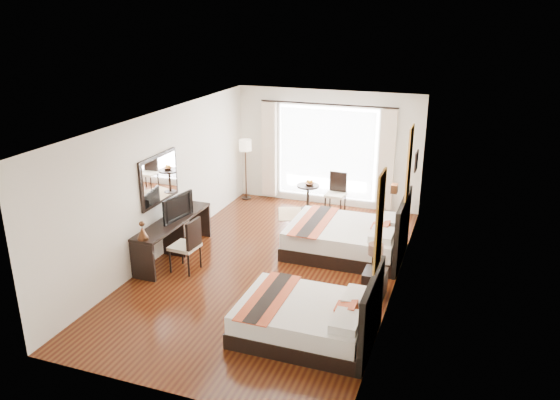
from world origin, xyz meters
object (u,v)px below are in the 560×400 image
(nightstand, at_px, (374,283))
(television, at_px, (175,207))
(bed_near, at_px, (310,318))
(vase, at_px, (376,268))
(window_chair, at_px, (336,201))
(console_desk, at_px, (174,238))
(fruit_bowl, at_px, (310,184))
(desk_chair, at_px, (186,255))
(bed_far, at_px, (349,238))
(floor_lamp, at_px, (245,149))
(side_table, at_px, (308,197))
(table_lamp, at_px, (376,251))

(nightstand, height_order, television, television)
(bed_near, xyz_separation_m, vase, (0.71, 1.39, 0.28))
(window_chair, bearing_deg, television, -32.51)
(console_desk, height_order, fruit_bowl, console_desk)
(nightstand, height_order, desk_chair, desk_chair)
(bed_far, relative_size, window_chair, 2.35)
(desk_chair, bearing_deg, console_desk, -37.68)
(window_chair, bearing_deg, bed_far, 23.56)
(bed_far, distance_m, vase, 1.85)
(desk_chair, relative_size, floor_lamp, 0.67)
(bed_near, xyz_separation_m, floor_lamp, (-3.31, 5.33, 1.00))
(side_table, bearing_deg, bed_near, -72.57)
(bed_near, xyz_separation_m, side_table, (-1.61, 5.12, 0.02))
(bed_near, bearing_deg, desk_chair, 155.21)
(bed_far, xyz_separation_m, side_table, (-1.49, 2.10, -0.02))
(vase, distance_m, desk_chair, 3.48)
(table_lamp, relative_size, vase, 2.81)
(table_lamp, relative_size, window_chair, 0.41)
(side_table, bearing_deg, floor_lamp, 172.79)
(bed_far, height_order, console_desk, bed_far)
(bed_near, xyz_separation_m, desk_chair, (-2.76, 1.28, 0.02))
(vase, distance_m, television, 4.03)
(nightstand, distance_m, desk_chair, 3.44)
(bed_far, relative_size, floor_lamp, 1.46)
(bed_near, bearing_deg, window_chair, 100.28)
(bed_far, height_order, television, bed_far)
(television, distance_m, side_table, 3.75)
(television, distance_m, fruit_bowl, 3.73)
(console_desk, height_order, floor_lamp, floor_lamp)
(bed_far, bearing_deg, television, -159.31)
(bed_far, distance_m, desk_chair, 3.17)
(side_table, bearing_deg, television, -116.92)
(vase, xyz_separation_m, side_table, (-2.32, 3.73, -0.26))
(vase, xyz_separation_m, console_desk, (-4.01, 0.36, -0.19))
(vase, height_order, side_table, vase)
(table_lamp, bearing_deg, side_table, 122.75)
(nightstand, xyz_separation_m, television, (-3.95, 0.29, 0.78))
(bed_near, relative_size, console_desk, 0.91)
(fruit_bowl, bearing_deg, floor_lamp, 173.09)
(console_desk, relative_size, fruit_bowl, 9.53)
(side_table, height_order, fruit_bowl, fruit_bowl)
(bed_far, xyz_separation_m, television, (-3.16, -1.19, 0.67))
(nightstand, relative_size, table_lamp, 1.17)
(console_desk, xyz_separation_m, desk_chair, (0.53, -0.48, -0.07))
(vase, bearing_deg, window_chair, 113.58)
(nightstand, xyz_separation_m, console_desk, (-3.97, 0.22, 0.16))
(bed_near, distance_m, window_chair, 5.24)
(vase, relative_size, fruit_bowl, 0.61)
(console_desk, distance_m, side_table, 3.77)
(floor_lamp, xyz_separation_m, side_table, (1.70, -0.21, -0.98))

